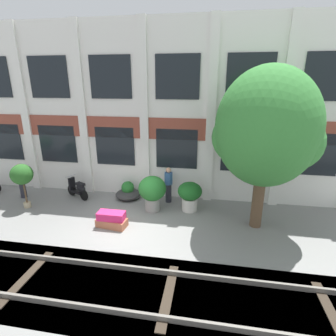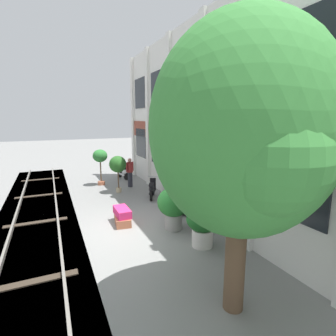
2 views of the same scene
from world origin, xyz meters
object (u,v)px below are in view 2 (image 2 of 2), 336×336
object	(u,v)px
potted_plant_terracotta_small	(100,158)
potted_plant_glazed_jar	(203,224)
potted_plant_square_trough	(122,216)
scooter_near_curb	(123,172)
scooter_second_parked	(152,189)
broadleaf_tree	(242,134)
resident_by_doorway	(130,172)
potted_plant_wide_bowl	(180,205)
potted_plant_stone_basin	(174,205)
resident_watching_tracks	(203,206)
potted_plant_tall_urn	(118,165)

from	to	relation	value
potted_plant_terracotta_small	potted_plant_glazed_jar	size ratio (longest dim) A/B	1.69
potted_plant_square_trough	scooter_near_curb	xyz separation A→B (m)	(-6.82, 1.85, 0.17)
potted_plant_glazed_jar	scooter_second_parked	size ratio (longest dim) A/B	0.94
broadleaf_tree	potted_plant_square_trough	world-z (taller)	broadleaf_tree
potted_plant_glazed_jar	resident_by_doorway	bearing A→B (deg)	-179.91
potted_plant_wide_bowl	scooter_second_parked	bearing A→B (deg)	-171.17
resident_by_doorway	scooter_second_parked	bearing A→B (deg)	159.76
potted_plant_stone_basin	potted_plant_square_trough	xyz separation A→B (m)	(-1.18, -1.48, -0.59)
potted_plant_square_trough	scooter_near_curb	bearing A→B (deg)	164.80
broadleaf_tree	resident_watching_tracks	distance (m)	4.56
potted_plant_terracotta_small	potted_plant_square_trough	distance (m)	6.07
scooter_second_parked	potted_plant_terracotta_small	bearing A→B (deg)	52.48
potted_plant_stone_basin	resident_watching_tracks	size ratio (longest dim) A/B	0.92
potted_plant_terracotta_small	potted_plant_stone_basin	world-z (taller)	potted_plant_terracotta_small
broadleaf_tree	potted_plant_glazed_jar	distance (m)	3.80
resident_watching_tracks	potted_plant_wide_bowl	bearing A→B (deg)	-23.10
resident_watching_tracks	potted_plant_square_trough	bearing A→B (deg)	32.69
broadleaf_tree	scooter_second_parked	world-z (taller)	broadleaf_tree
scooter_near_curb	resident_by_doorway	size ratio (longest dim) A/B	0.86
resident_by_doorway	resident_watching_tracks	world-z (taller)	resident_by_doorway
potted_plant_square_trough	resident_by_doorway	size ratio (longest dim) A/B	0.72
potted_plant_stone_basin	scooter_near_curb	distance (m)	8.02
broadleaf_tree	potted_plant_glazed_jar	world-z (taller)	broadleaf_tree
scooter_second_parked	potted_plant_tall_urn	bearing A→B (deg)	61.96
potted_plant_tall_urn	potted_plant_stone_basin	bearing A→B (deg)	6.74
potted_plant_square_trough	scooter_near_curb	distance (m)	7.07
potted_plant_glazed_jar	resident_watching_tracks	xyz separation A→B (m)	(-0.97, 0.62, 0.13)
broadleaf_tree	resident_watching_tracks	xyz separation A→B (m)	(-3.43, 1.43, -2.64)
broadleaf_tree	potted_plant_stone_basin	xyz separation A→B (m)	(-3.94, 0.57, -2.63)
scooter_second_parked	resident_by_doorway	world-z (taller)	resident_by_doorway
scooter_second_parked	resident_by_doorway	size ratio (longest dim) A/B	0.80
potted_plant_glazed_jar	scooter_second_parked	distance (m)	5.02
scooter_second_parked	resident_watching_tracks	world-z (taller)	resident_watching_tracks
potted_plant_stone_basin	potted_plant_square_trough	bearing A→B (deg)	-128.50
broadleaf_tree	resident_watching_tracks	bearing A→B (deg)	157.44
potted_plant_terracotta_small	potted_plant_wide_bowl	bearing A→B (deg)	19.63
scooter_second_parked	resident_by_doorway	distance (m)	2.54
potted_plant_square_trough	scooter_near_curb	size ratio (longest dim) A/B	0.83
broadleaf_tree	resident_watching_tracks	world-z (taller)	broadleaf_tree
potted_plant_tall_urn	resident_watching_tracks	xyz separation A→B (m)	(5.72, 1.48, -0.57)
potted_plant_terracotta_small	scooter_near_curb	size ratio (longest dim) A/B	1.47
broadleaf_tree	potted_plant_tall_urn	distance (m)	9.38
scooter_near_curb	resident_by_doorway	xyz separation A→B (m)	(1.99, -0.14, 0.41)
potted_plant_terracotta_small	resident_watching_tracks	xyz separation A→B (m)	(7.61, 2.01, -0.71)
potted_plant_square_trough	potted_plant_tall_urn	xyz separation A→B (m)	(-4.03, 0.86, 1.14)
scooter_second_parked	scooter_near_curb	bearing A→B (deg)	29.37
scooter_near_curb	resident_watching_tracks	xyz separation A→B (m)	(8.51, 0.49, 0.40)
potted_plant_wide_bowl	resident_by_doorway	xyz separation A→B (m)	(-4.68, -0.68, 0.57)
broadleaf_tree	potted_plant_stone_basin	size ratio (longest dim) A/B	3.82
resident_watching_tracks	potted_plant_tall_urn	bearing A→B (deg)	-7.04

